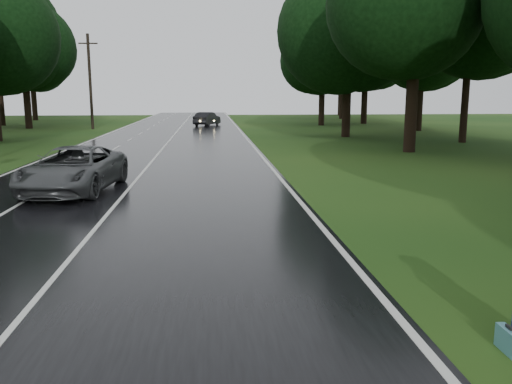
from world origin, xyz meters
TOP-DOWN VIEW (x-y plane):
  - ground at (0.00, 0.00)m, footprint 160.00×160.00m
  - road at (0.00, 20.00)m, footprint 12.00×140.00m
  - lane_center at (0.00, 20.00)m, footprint 0.12×140.00m
  - grey_car at (-1.84, 10.63)m, footprint 3.17×5.87m
  - far_car at (2.73, 49.27)m, footprint 3.05×4.67m
  - suitcase at (6.91, -1.89)m, footprint 0.14×0.46m
  - utility_pole_far at (-8.50, 44.95)m, footprint 1.80×0.28m
  - tree_left_f at (-15.12, 46.65)m, footprint 9.06×9.06m
  - tree_right_d at (14.88, 22.27)m, footprint 10.04×10.04m
  - tree_right_e at (13.98, 33.70)m, footprint 8.74×8.74m
  - tree_right_f at (15.30, 49.29)m, footprint 8.16×8.16m

SIDE VIEW (x-z plane):
  - ground at x=0.00m, z-range 0.00..0.00m
  - utility_pole_far at x=-8.50m, z-range -4.55..4.55m
  - tree_left_f at x=-15.12m, z-range -7.07..7.07m
  - tree_right_d at x=14.88m, z-range -7.84..7.84m
  - tree_right_e at x=13.98m, z-range -6.83..6.83m
  - tree_right_f at x=15.30m, z-range -6.38..6.38m
  - road at x=0.00m, z-range 0.00..0.04m
  - lane_center at x=0.00m, z-range 0.04..0.05m
  - suitcase at x=6.91m, z-range 0.00..0.33m
  - far_car at x=2.73m, z-range 0.04..1.49m
  - grey_car at x=-1.84m, z-range 0.04..1.60m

